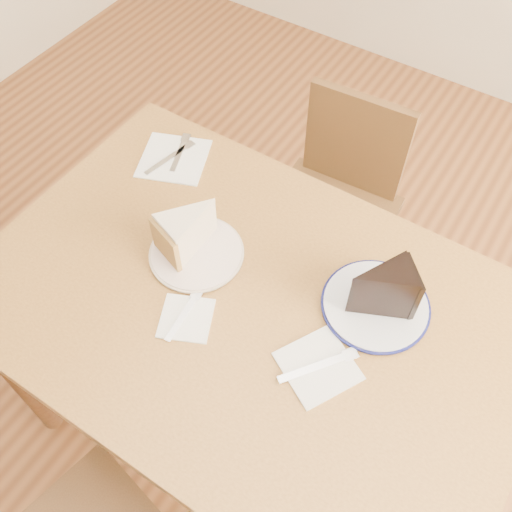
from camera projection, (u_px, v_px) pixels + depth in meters
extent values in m
plane|color=#4B2914|center=(251.00, 422.00, 1.84)|extent=(4.00, 4.00, 0.00)
cube|color=brown|center=(249.00, 308.00, 1.25)|extent=(1.20, 0.80, 0.04)
cylinder|color=#391F11|center=(17.00, 375.00, 1.56)|extent=(0.06, 0.06, 0.71)
cylinder|color=#391F11|center=(170.00, 214.00, 1.89)|extent=(0.06, 0.06, 0.71)
cylinder|color=#391F11|center=(485.00, 381.00, 1.55)|extent=(0.06, 0.06, 0.71)
cylinder|color=#341F0F|center=(118.00, 487.00, 1.53)|extent=(0.04, 0.04, 0.41)
cube|color=#352110|center=(326.00, 220.00, 1.80)|extent=(0.40, 0.40, 0.04)
cylinder|color=#352110|center=(381.00, 244.00, 2.01)|extent=(0.03, 0.03, 0.39)
cylinder|color=#352110|center=(299.00, 210.00, 2.11)|extent=(0.03, 0.03, 0.39)
cylinder|color=#352110|center=(343.00, 314.00, 1.85)|extent=(0.03, 0.03, 0.39)
cylinder|color=#352110|center=(257.00, 274.00, 1.94)|extent=(0.03, 0.03, 0.39)
cube|color=#352110|center=(356.00, 142.00, 1.74)|extent=(0.32, 0.05, 0.34)
cylinder|color=silver|center=(197.00, 253.00, 1.30)|extent=(0.21, 0.21, 0.01)
cylinder|color=white|center=(375.00, 305.00, 1.22)|extent=(0.22, 0.22, 0.01)
cube|color=white|center=(186.00, 318.00, 1.21)|extent=(0.14, 0.14, 0.00)
cube|color=white|center=(318.00, 366.00, 1.14)|extent=(0.19, 0.19, 0.00)
cube|color=white|center=(174.00, 158.00, 1.48)|extent=(0.22, 0.22, 0.00)
cube|color=silver|center=(184.00, 314.00, 1.21)|extent=(0.03, 0.14, 0.00)
cube|color=silver|center=(317.00, 366.00, 1.14)|extent=(0.11, 0.15, 0.00)
cube|color=white|center=(180.00, 153.00, 1.49)|extent=(0.06, 0.14, 0.00)
cube|color=silver|center=(169.00, 158.00, 1.48)|extent=(0.05, 0.16, 0.00)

